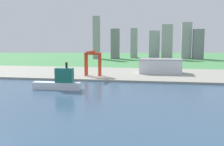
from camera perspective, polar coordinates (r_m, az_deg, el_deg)
The scene contains 7 objects.
ground_plane at distance 204.57m, azimuth 7.62°, elevation -7.51°, with size 2400.00×2400.00×0.00m, color #4A9251.
water_bay at distance 147.33m, azimuth 6.65°, elevation -13.37°, with size 840.00×360.00×0.15m, color #385675.
industrial_pier at distance 391.13m, azimuth 8.76°, elevation -0.29°, with size 840.00×140.00×2.50m, color #9D9B8E.
ferry_boat at distance 282.18m, azimuth -10.89°, elevation -1.83°, with size 49.52×9.78×27.97m.
port_crane_red at distance 360.64m, azimuth -4.07°, elevation 3.16°, with size 20.95×37.18×33.60m.
warehouse_main at distance 398.36m, azimuth 10.05°, elevation 1.48°, with size 60.04×34.27×20.44m.
distant_skyline at distance 718.17m, azimuth 9.01°, elevation 6.35°, with size 277.42×72.64×108.36m.
Camera 1 is at (7.20, 102.21, 51.72)m, focal length 43.80 mm.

